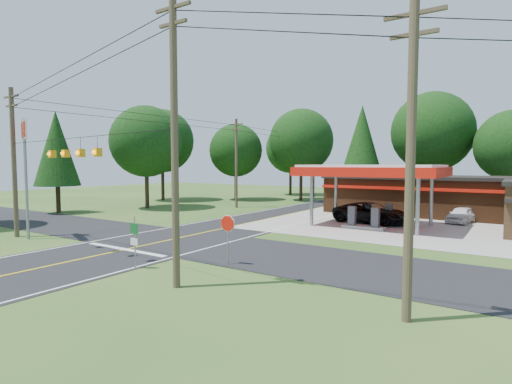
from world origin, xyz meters
The scene contains 18 objects.
ground centered at (0.00, 0.00, 0.00)m, with size 120.00×120.00×0.00m, color #2B4F1B.
main_highway centered at (0.00, 0.00, 0.01)m, with size 8.00×120.00×0.02m, color black.
cross_road centered at (0.00, 0.00, 0.01)m, with size 70.00×7.00×0.02m, color black.
lane_center_yellow centered at (0.00, 0.00, 0.03)m, with size 0.15×110.00×0.00m, color yellow.
gas_canopy centered at (9.00, 13.00, 4.27)m, with size 10.60×7.40×4.88m.
convenience_store centered at (10.00, 22.98, 1.92)m, with size 16.40×7.55×3.80m.
utility_pole_near_right centered at (7.50, -7.00, 5.96)m, with size 1.80×0.30×11.50m.
utility_pole_near_left centered at (-9.50, -5.00, 5.20)m, with size 1.80×0.30×10.00m.
utility_pole_far_left centered at (-8.00, 18.00, 5.20)m, with size 1.80×0.30×10.00m.
utility_pole_right_b centered at (16.00, -5.50, 5.20)m, with size 1.80×0.30×10.00m.
utility_pole_north centered at (-6.50, 35.00, 4.75)m, with size 0.30×0.30×9.50m.
overhead_beacons centered at (-1.00, -6.00, 6.21)m, with size 17.04×2.04×1.03m.
treeline_backdrop centered at (0.82, 24.01, 7.49)m, with size 70.27×51.59×13.30m.
suv_car centered at (8.50, 14.50, 0.86)m, with size 6.20×6.20×1.72m, color black.
sedan_car centered at (14.81, 18.77, 0.68)m, with size 3.98×3.98×1.35m, color white.
big_stop_sign centered at (-8.00, -5.01, 5.96)m, with size 2.74×1.16×7.86m.
octagonal_stop_sign centered at (7.00, -3.01, 1.85)m, with size 0.86×0.10×2.47m.
route_sign_post centered at (3.80, -6.02, 1.48)m, with size 0.51×0.09×2.47m.
Camera 1 is at (18.84, -18.28, 4.92)m, focal length 28.00 mm.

